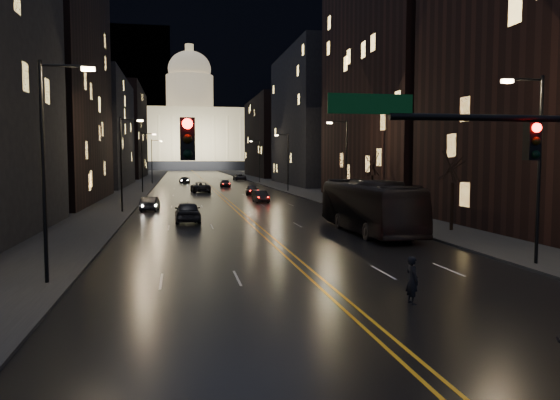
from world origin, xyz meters
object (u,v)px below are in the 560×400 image
oncoming_car_a (188,212)px  oncoming_car_b (150,204)px  pedestrian_a (412,280)px  bus (369,206)px  receding_car_a (261,197)px

oncoming_car_a → oncoming_car_b: (-3.47, 10.25, -0.14)m
oncoming_car_a → pedestrian_a: 27.68m
oncoming_car_b → pedestrian_a: pedestrian_a is taller
bus → pedestrian_a: bus is taller
oncoming_car_a → receding_car_a: oncoming_car_a is taller
bus → pedestrian_a: 18.83m
oncoming_car_b → bus: bearing=133.9°
receding_car_a → pedestrian_a: bearing=-94.1°
bus → pedestrian_a: size_ratio=7.62×
oncoming_car_b → receding_car_a: bearing=-141.3°
oncoming_car_b → oncoming_car_a: bearing=112.6°
bus → receding_car_a: size_ratio=3.12×
bus → oncoming_car_a: size_ratio=2.60×
oncoming_car_a → pedestrian_a: bearing=104.6°
oncoming_car_a → oncoming_car_b: oncoming_car_a is taller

